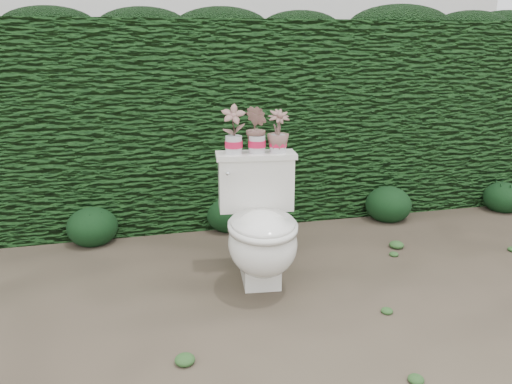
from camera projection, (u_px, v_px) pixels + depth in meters
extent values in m
plane|color=brown|center=(278.00, 292.00, 3.00)|extent=(60.00, 60.00, 0.00)
cube|color=#1C4918|center=(227.00, 120.00, 4.25)|extent=(8.00, 1.00, 1.60)
cube|color=silver|center=(213.00, 5.00, 8.13)|extent=(8.00, 3.50, 4.00)
cube|color=silver|center=(260.00, 266.00, 3.11)|extent=(0.25, 0.32, 0.20)
ellipsoid|color=silver|center=(263.00, 243.00, 2.95)|extent=(0.46, 0.55, 0.39)
cube|color=silver|center=(256.00, 184.00, 3.18)|extent=(0.49, 0.22, 0.34)
cube|color=silver|center=(256.00, 155.00, 3.12)|extent=(0.52, 0.24, 0.03)
cylinder|color=silver|center=(228.00, 172.00, 3.03)|extent=(0.02, 0.06, 0.02)
sphere|color=silver|center=(228.00, 174.00, 3.00)|extent=(0.03, 0.03, 0.03)
imported|color=#366C21|center=(234.00, 130.00, 3.06)|extent=(0.17, 0.14, 0.29)
imported|color=#366C21|center=(257.00, 131.00, 3.08)|extent=(0.16, 0.18, 0.28)
imported|color=#366C21|center=(278.00, 132.00, 3.10)|extent=(0.14, 0.14, 0.25)
ellipsoid|color=black|center=(92.00, 223.00, 3.70)|extent=(0.37, 0.37, 0.30)
ellipsoid|color=black|center=(229.00, 210.00, 3.98)|extent=(0.37, 0.37, 0.30)
ellipsoid|color=black|center=(389.00, 201.00, 4.19)|extent=(0.38, 0.38, 0.31)
ellipsoid|color=black|center=(504.00, 195.00, 4.42)|extent=(0.35, 0.35, 0.28)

